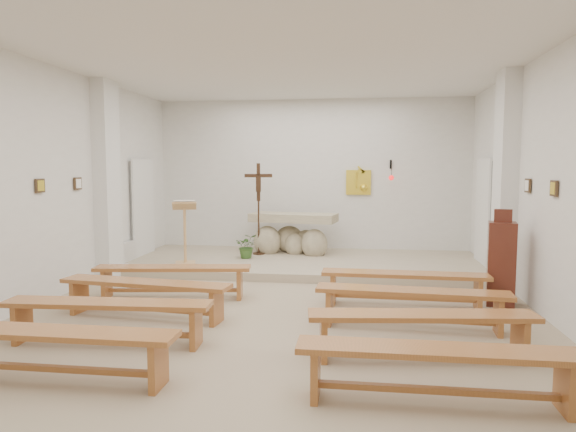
# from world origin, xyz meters

# --- Properties ---
(ground) EXTENTS (7.00, 10.00, 0.00)m
(ground) POSITION_xyz_m (0.00, 0.00, 0.00)
(ground) COLOR tan
(ground) RESTS_ON ground
(wall_left) EXTENTS (0.02, 10.00, 3.50)m
(wall_left) POSITION_xyz_m (-3.49, 0.00, 1.75)
(wall_left) COLOR white
(wall_left) RESTS_ON ground
(wall_right) EXTENTS (0.02, 10.00, 3.50)m
(wall_right) POSITION_xyz_m (3.49, 0.00, 1.75)
(wall_right) COLOR white
(wall_right) RESTS_ON ground
(wall_back) EXTENTS (7.00, 0.02, 3.50)m
(wall_back) POSITION_xyz_m (0.00, 4.99, 1.75)
(wall_back) COLOR white
(wall_back) RESTS_ON ground
(ceiling) EXTENTS (7.00, 10.00, 0.02)m
(ceiling) POSITION_xyz_m (0.00, 0.00, 3.49)
(ceiling) COLOR silver
(ceiling) RESTS_ON wall_back
(sanctuary_platform) EXTENTS (6.98, 3.00, 0.15)m
(sanctuary_platform) POSITION_xyz_m (0.00, 3.50, 0.07)
(sanctuary_platform) COLOR tan
(sanctuary_platform) RESTS_ON ground
(pilaster_left) EXTENTS (0.26, 0.55, 3.50)m
(pilaster_left) POSITION_xyz_m (-3.37, 2.00, 1.75)
(pilaster_left) COLOR white
(pilaster_left) RESTS_ON ground
(pilaster_right) EXTENTS (0.26, 0.55, 3.50)m
(pilaster_right) POSITION_xyz_m (3.37, 2.00, 1.75)
(pilaster_right) COLOR white
(pilaster_right) RESTS_ON ground
(gold_wall_relief) EXTENTS (0.55, 0.04, 0.55)m
(gold_wall_relief) POSITION_xyz_m (1.05, 4.96, 1.65)
(gold_wall_relief) COLOR yellow
(gold_wall_relief) RESTS_ON wall_back
(sanctuary_lamp) EXTENTS (0.11, 0.36, 0.44)m
(sanctuary_lamp) POSITION_xyz_m (1.75, 4.71, 1.81)
(sanctuary_lamp) COLOR black
(sanctuary_lamp) RESTS_ON wall_back
(station_frame_left_mid) EXTENTS (0.03, 0.20, 0.20)m
(station_frame_left_mid) POSITION_xyz_m (-3.47, 0.20, 1.72)
(station_frame_left_mid) COLOR #43301D
(station_frame_left_mid) RESTS_ON wall_left
(station_frame_left_rear) EXTENTS (0.03, 0.20, 0.20)m
(station_frame_left_rear) POSITION_xyz_m (-3.47, 1.20, 1.72)
(station_frame_left_rear) COLOR #43301D
(station_frame_left_rear) RESTS_ON wall_left
(station_frame_right_mid) EXTENTS (0.03, 0.20, 0.20)m
(station_frame_right_mid) POSITION_xyz_m (3.47, 0.20, 1.72)
(station_frame_right_mid) COLOR #43301D
(station_frame_right_mid) RESTS_ON wall_right
(station_frame_right_rear) EXTENTS (0.03, 0.20, 0.20)m
(station_frame_right_rear) POSITION_xyz_m (3.47, 1.20, 1.72)
(station_frame_right_rear) COLOR #43301D
(station_frame_right_rear) RESTS_ON wall_right
(radiator_left) EXTENTS (0.10, 0.85, 0.52)m
(radiator_left) POSITION_xyz_m (-3.43, 2.70, 0.27)
(radiator_left) COLOR silver
(radiator_left) RESTS_ON ground
(radiator_right) EXTENTS (0.10, 0.85, 0.52)m
(radiator_right) POSITION_xyz_m (3.43, 2.70, 0.27)
(radiator_right) COLOR silver
(radiator_right) RESTS_ON ground
(altar) EXTENTS (1.91, 0.99, 0.94)m
(altar) POSITION_xyz_m (-0.34, 4.20, 0.51)
(altar) COLOR beige
(altar) RESTS_ON sanctuary_platform
(lectern) EXTENTS (0.52, 0.48, 1.23)m
(lectern) POSITION_xyz_m (-2.18, 2.64, 0.76)
(lectern) COLOR tan
(lectern) RESTS_ON sanctuary_platform
(crucifix_stand) EXTENTS (0.58, 0.25, 1.92)m
(crucifix_stand) POSITION_xyz_m (-1.02, 3.96, 1.26)
(crucifix_stand) COLOR #362011
(crucifix_stand) RESTS_ON sanctuary_platform
(potted_plant) EXTENTS (0.52, 0.48, 0.50)m
(potted_plant) POSITION_xyz_m (-1.17, 3.47, 0.40)
(potted_plant) COLOR #355C24
(potted_plant) RESTS_ON sanctuary_platform
(donation_pedestal) EXTENTS (0.44, 0.44, 1.39)m
(donation_pedestal) POSITION_xyz_m (3.10, 1.03, 0.61)
(donation_pedestal) COLOR #4F2416
(donation_pedestal) RESTS_ON ground
(bench_left_front) EXTENTS (2.36, 0.69, 0.49)m
(bench_left_front) POSITION_xyz_m (-1.71, 0.73, 0.37)
(bench_left_front) COLOR #AE6632
(bench_left_front) RESTS_ON ground
(bench_right_front) EXTENTS (2.34, 0.43, 0.49)m
(bench_right_front) POSITION_xyz_m (1.71, 0.73, 0.37)
(bench_right_front) COLOR #AE6632
(bench_right_front) RESTS_ON ground
(bench_left_second) EXTENTS (2.36, 0.65, 0.49)m
(bench_left_second) POSITION_xyz_m (-1.71, -0.29, 0.37)
(bench_left_second) COLOR #AE6632
(bench_left_second) RESTS_ON ground
(bench_right_second) EXTENTS (2.35, 0.52, 0.49)m
(bench_right_second) POSITION_xyz_m (1.71, -0.29, 0.37)
(bench_right_second) COLOR #AE6632
(bench_right_second) RESTS_ON ground
(bench_left_third) EXTENTS (2.35, 0.50, 0.49)m
(bench_left_third) POSITION_xyz_m (-1.71, -1.32, 0.37)
(bench_left_third) COLOR #AE6632
(bench_left_third) RESTS_ON ground
(bench_right_third) EXTENTS (2.36, 0.64, 0.49)m
(bench_right_third) POSITION_xyz_m (1.71, -1.32, 0.37)
(bench_right_third) COLOR #AE6632
(bench_right_third) RESTS_ON ground
(bench_left_fourth) EXTENTS (2.33, 0.37, 0.49)m
(bench_left_fourth) POSITION_xyz_m (-1.71, -2.35, 0.37)
(bench_left_fourth) COLOR #AE6632
(bench_left_fourth) RESTS_ON ground
(bench_right_fourth) EXTENTS (2.33, 0.38, 0.49)m
(bench_right_fourth) POSITION_xyz_m (1.71, -2.35, 0.37)
(bench_right_fourth) COLOR #AE6632
(bench_right_fourth) RESTS_ON ground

